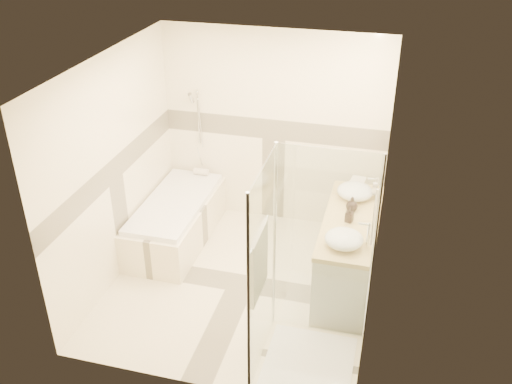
% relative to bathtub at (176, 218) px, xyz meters
% --- Properties ---
extents(room, '(2.82, 3.02, 2.52)m').
position_rel_bathtub_xyz_m(room, '(1.08, -0.64, 0.95)').
color(room, beige).
rests_on(room, ground).
extents(bathtub, '(0.75, 1.70, 0.56)m').
position_rel_bathtub_xyz_m(bathtub, '(0.00, 0.00, 0.00)').
color(bathtub, '#F2E6C2').
rests_on(bathtub, ground).
extents(vanity, '(0.58, 1.62, 0.85)m').
position_rel_bathtub_xyz_m(vanity, '(2.15, -0.35, 0.12)').
color(vanity, white).
rests_on(vanity, ground).
extents(shower_enclosure, '(0.96, 0.93, 2.04)m').
position_rel_bathtub_xyz_m(shower_enclosure, '(1.86, -1.62, 0.20)').
color(shower_enclosure, '#F2E6C2').
rests_on(shower_enclosure, ground).
extents(vessel_sink_near, '(0.40, 0.40, 0.16)m').
position_rel_bathtub_xyz_m(vessel_sink_near, '(2.13, 0.11, 0.62)').
color(vessel_sink_near, white).
rests_on(vessel_sink_near, vanity).
extents(vessel_sink_far, '(0.38, 0.38, 0.15)m').
position_rel_bathtub_xyz_m(vessel_sink_far, '(2.13, -0.87, 0.62)').
color(vessel_sink_far, white).
rests_on(vessel_sink_far, vanity).
extents(faucet_near, '(0.11, 0.03, 0.28)m').
position_rel_bathtub_xyz_m(faucet_near, '(2.35, 0.11, 0.70)').
color(faucet_near, silver).
rests_on(faucet_near, vanity).
extents(faucet_far, '(0.12, 0.03, 0.29)m').
position_rel_bathtub_xyz_m(faucet_far, '(2.35, -0.87, 0.71)').
color(faucet_far, silver).
rests_on(faucet_far, vanity).
extents(amenity_bottle_a, '(0.09, 0.09, 0.16)m').
position_rel_bathtub_xyz_m(amenity_bottle_a, '(2.13, -0.42, 0.63)').
color(amenity_bottle_a, black).
rests_on(amenity_bottle_a, vanity).
extents(amenity_bottle_b, '(0.16, 0.16, 0.16)m').
position_rel_bathtub_xyz_m(amenity_bottle_b, '(2.13, -0.19, 0.62)').
color(amenity_bottle_b, black).
rests_on(amenity_bottle_b, vanity).
extents(folded_towels, '(0.19, 0.29, 0.09)m').
position_rel_bathtub_xyz_m(folded_towels, '(2.13, 0.35, 0.59)').
color(folded_towels, white).
rests_on(folded_towels, vanity).
extents(rolled_towel, '(0.19, 0.09, 0.09)m').
position_rel_bathtub_xyz_m(rolled_towel, '(0.08, 0.73, 0.30)').
color(rolled_towel, white).
rests_on(rolled_towel, bathtub).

